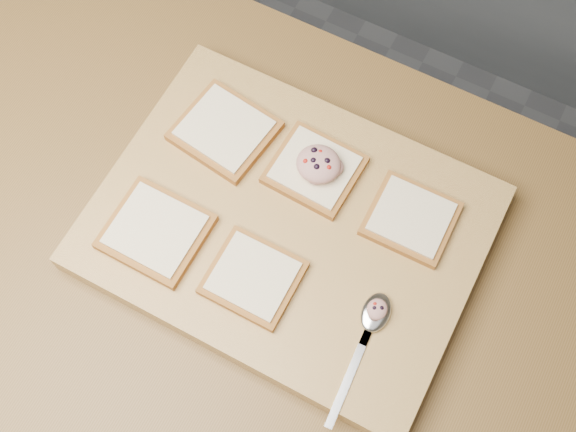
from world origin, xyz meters
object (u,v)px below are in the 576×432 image
at_px(bread_far_center, 315,169).
at_px(tuna_salad_dollop, 319,164).
at_px(cutting_board, 288,228).
at_px(spoon, 372,322).

relative_size(bread_far_center, tuna_salad_dollop, 1.97).
bearing_deg(bread_far_center, cutting_board, -88.08).
height_order(cutting_board, tuna_salad_dollop, tuna_salad_dollop).
height_order(cutting_board, bread_far_center, bread_far_center).
relative_size(cutting_board, bread_far_center, 4.22).
distance_m(cutting_board, tuna_salad_dollop, 0.10).
bearing_deg(tuna_salad_dollop, bread_far_center, 172.08).
xyz_separation_m(cutting_board, bread_far_center, (-0.00, 0.09, 0.03)).
bearing_deg(tuna_salad_dollop, spoon, -45.07).
bearing_deg(spoon, cutting_board, 155.33).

